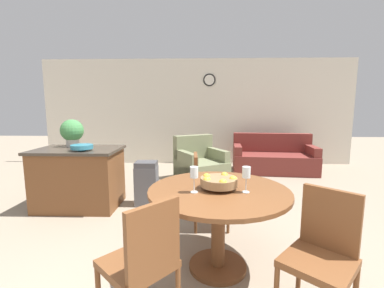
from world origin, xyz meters
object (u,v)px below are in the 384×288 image
(potted_plant, at_px, (72,132))
(fruit_bowl, at_px, (219,182))
(dining_chair_far_side, at_px, (205,187))
(wine_glass_right, at_px, (246,173))
(dining_chair_near_left, at_px, (143,259))
(wine_glass_left, at_px, (194,173))
(teal_bowl, at_px, (82,147))
(trash_bin, at_px, (147,183))
(kitchen_island, at_px, (79,178))
(dining_table, at_px, (218,207))
(couch, at_px, (273,159))
(dining_chair_near_right, at_px, (322,249))
(armchair, at_px, (200,165))

(potted_plant, bearing_deg, fruit_bowl, -37.52)
(dining_chair_far_side, distance_m, wine_glass_right, 1.08)
(dining_chair_near_left, relative_size, wine_glass_left, 4.07)
(wine_glass_left, distance_m, teal_bowl, 2.10)
(dining_chair_near_left, distance_m, wine_glass_right, 1.05)
(wine_glass_left, xyz_separation_m, potted_plant, (-1.90, 1.73, 0.18))
(dining_chair_near_left, bearing_deg, trash_bin, 54.29)
(teal_bowl, bearing_deg, wine_glass_left, -40.53)
(dining_chair_far_side, height_order, potted_plant, potted_plant)
(fruit_bowl, bearing_deg, kitchen_island, 143.83)
(dining_table, height_order, couch, couch)
(teal_bowl, height_order, potted_plant, potted_plant)
(wine_glass_right, bearing_deg, kitchen_island, 145.22)
(dining_table, bearing_deg, teal_bowl, 145.11)
(wine_glass_right, relative_size, teal_bowl, 0.75)
(dining_chair_near_right, relative_size, wine_glass_left, 4.07)
(dining_chair_near_left, bearing_deg, dining_table, 4.88)
(wine_glass_left, distance_m, trash_bin, 1.91)
(wine_glass_left, bearing_deg, dining_chair_near_left, -118.40)
(dining_chair_near_left, relative_size, couch, 0.49)
(dining_chair_far_side, height_order, kitchen_island, dining_chair_far_side)
(trash_bin, bearing_deg, couch, 40.37)
(dining_chair_far_side, xyz_separation_m, kitchen_island, (-1.85, 0.58, -0.07))
(dining_table, bearing_deg, dining_chair_far_side, 97.05)
(fruit_bowl, height_order, wine_glass_left, wine_glass_left)
(dining_chair_far_side, bearing_deg, couch, 147.86)
(dining_table, bearing_deg, couch, 67.53)
(dining_chair_near_left, relative_size, armchair, 0.76)
(dining_chair_near_right, bearing_deg, wine_glass_right, -1.47)
(dining_table, distance_m, armchair, 2.96)
(couch, bearing_deg, kitchen_island, -142.28)
(armchair, bearing_deg, fruit_bowl, -116.40)
(dining_chair_near_right, bearing_deg, couch, -58.47)
(kitchen_island, relative_size, couch, 0.64)
(wine_glass_left, bearing_deg, trash_bin, 114.88)
(dining_chair_far_side, bearing_deg, potted_plant, -113.14)
(potted_plant, bearing_deg, dining_table, -37.49)
(fruit_bowl, height_order, teal_bowl, teal_bowl)
(dining_chair_near_left, bearing_deg, wine_glass_left, 14.43)
(dining_table, height_order, dining_chair_near_left, dining_chair_near_left)
(dining_chair_near_right, distance_m, potted_plant, 3.59)
(trash_bin, distance_m, armchair, 1.61)
(potted_plant, bearing_deg, trash_bin, -4.03)
(kitchen_island, height_order, couch, kitchen_island)
(dining_table, relative_size, trash_bin, 1.88)
(wine_glass_left, relative_size, kitchen_island, 0.19)
(kitchen_island, relative_size, teal_bowl, 4.04)
(dining_table, distance_m, kitchen_island, 2.43)
(dining_chair_near_right, distance_m, kitchen_island, 3.29)
(wine_glass_right, bearing_deg, wine_glass_left, -177.96)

